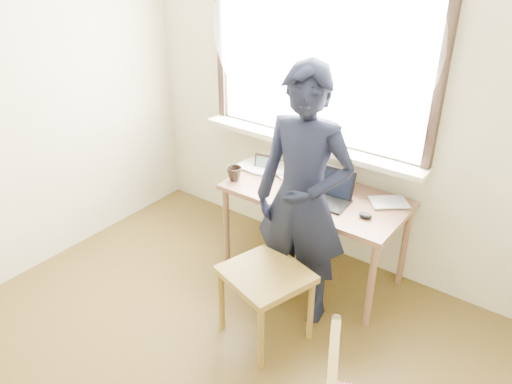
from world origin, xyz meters
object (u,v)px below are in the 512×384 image
Objects in this scene: desk at (315,202)px; work_chair at (266,282)px; mug_white at (313,171)px; person at (303,200)px; mug_dark at (234,174)px; laptop at (328,193)px.

work_chair is at bearing -82.35° from desk.
person reaches higher than mug_white.
work_chair is at bearing -103.71° from person.
mug_dark is at bearing 156.30° from person.
mug_dark is 0.07× the size of person.
laptop reaches higher than desk.
desk is 11.39× the size of mug_dark.
laptop is at bearing -15.63° from desk.
laptop is 0.38m from person.
desk is 2.17× the size of work_chair.
person reaches higher than mug_dark.
work_chair is 0.56m from person.
mug_dark is (-0.59, -0.19, 0.13)m from desk.
laptop is 2.55× the size of mug_white.
work_chair is (-0.02, -0.71, -0.33)m from laptop.
mug_dark reaches higher than desk.
person is at bearing 83.82° from work_chair.
mug_white is at bearing 137.65° from laptop.
person reaches higher than desk.
mug_dark is at bearing -137.76° from mug_white.
work_chair is (0.10, -0.74, -0.20)m from desk.
laptop is at bearing -42.35° from mug_white.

